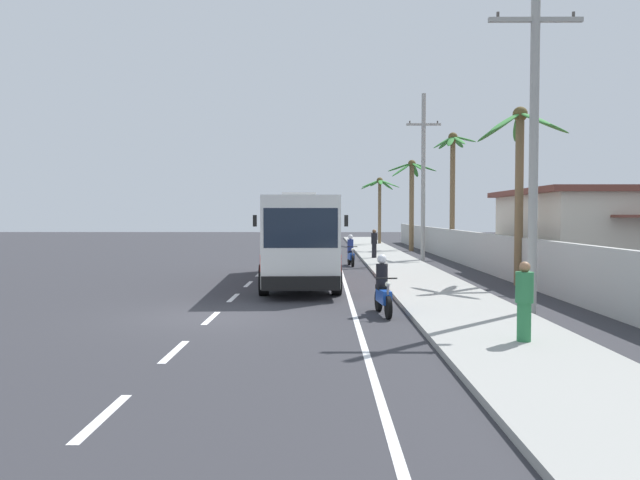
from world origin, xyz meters
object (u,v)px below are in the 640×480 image
Objects in this scene: motorcycle_beside_bus at (351,253)px; palm_fourth at (453,173)px; utility_pole_mid at (423,176)px; palm_nearest at (380,194)px; coach_bus_foreground at (299,236)px; utility_pole_nearest at (534,137)px; pedestrian_midwalk at (374,243)px; palm_third at (412,190)px; pedestrian_near_kerb at (524,300)px; palm_second at (520,162)px; motorcycle_trailing at (383,290)px.

motorcycle_beside_bus is 9.15m from palm_fourth.
utility_pole_mid reaches higher than palm_nearest.
coach_bus_foreground is 10.88m from utility_pole_nearest.
palm_third is at bearing 175.53° from pedestrian_midwalk.
palm_second is (3.39, 11.14, 3.71)m from pedestrian_near_kerb.
palm_third is at bearing 88.07° from utility_pole_nearest.
pedestrian_near_kerb reaches higher than motorcycle_trailing.
palm_fourth is (6.36, 4.75, 4.55)m from motorcycle_beside_bus.
motorcycle_beside_bus is 15.98m from motorcycle_trailing.
pedestrian_midwalk is at bearing 97.03° from utility_pole_nearest.
palm_fourth reaches higher than palm_third.
utility_pole_mid is at bearing -94.74° from palm_third.
palm_second is at bearing -80.79° from utility_pole_mid.
utility_pole_nearest is 1.34× the size of palm_third.
coach_bus_foreground is 1.25× the size of utility_pole_nearest.
motorcycle_trailing is 9.95m from palm_second.
motorcycle_trailing is 4.85m from pedestrian_near_kerb.
utility_pole_mid is at bearing 57.52° from coach_bus_foreground.
palm_third is at bearing 98.32° from palm_fourth.
utility_pole_nearest is (1.46, 3.88, 3.77)m from pedestrian_near_kerb.
utility_pole_nearest is at bearing -104.84° from palm_second.
utility_pole_mid is 1.40× the size of palm_second.
pedestrian_midwalk is 0.25× the size of palm_third.
pedestrian_near_kerb is at bearing -98.49° from palm_fourth.
palm_nearest is 17.97m from palm_fourth.
motorcycle_trailing is 0.29× the size of palm_second.
palm_fourth is at bearing 58.37° from pedestrian_near_kerb.
palm_second is 1.00× the size of palm_third.
pedestrian_midwalk is 0.25× the size of palm_second.
motorcycle_beside_bus is at bearing 90.63° from motorcycle_trailing.
motorcycle_beside_bus is 6.40m from utility_pole_mid.
utility_pole_nearest is (4.10, -16.27, 4.08)m from motorcycle_beside_bus.
motorcycle_beside_bus is at bearing -143.23° from palm_fourth.
utility_pole_mid is at bearing 89.74° from utility_pole_nearest.
utility_pole_mid reaches higher than palm_third.
palm_fourth is at bearing -81.68° from palm_third.
coach_bus_foreground is 15.86m from palm_fourth.
palm_third is at bearing -80.38° from palm_nearest.
pedestrian_midwalk is (1.58, 4.18, 0.36)m from motorcycle_beside_bus.
palm_third is (0.91, 11.02, -0.36)m from utility_pole_mid.
utility_pole_nearest is at bearing -90.26° from utility_pole_mid.
palm_third is at bearing 69.07° from motorcycle_beside_bus.
palm_nearest is (1.97, 18.31, 3.50)m from pedestrian_midwalk.
motorcycle_trailing is 0.29× the size of palm_third.
palm_second is 13.78m from palm_fourth.
palm_fourth is at bearing 36.77° from motorcycle_beside_bus.
utility_pole_nearest is (2.52, -20.45, 3.72)m from pedestrian_midwalk.
pedestrian_near_kerb is 25.53m from palm_fourth.
utility_pole_mid is at bearing 99.21° from palm_second.
palm_second is 0.89× the size of palm_fourth.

